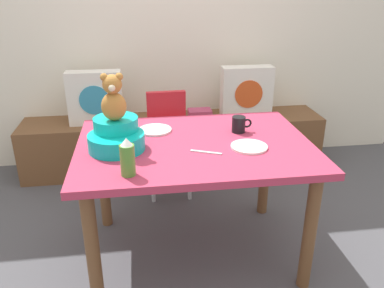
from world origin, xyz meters
name	(u,v)px	position (x,y,z in m)	size (l,w,h in m)	color
ground_plane	(194,250)	(0.00, 0.00, 0.00)	(8.00, 8.00, 0.00)	#4C4C51
back_wall	(169,15)	(0.00, 1.49, 1.30)	(4.40, 0.10, 2.60)	silver
window_bench	(175,143)	(0.00, 1.22, 0.23)	(2.60, 0.44, 0.46)	brown
pillow_floral_left	(95,98)	(-0.65, 1.20, 0.68)	(0.44, 0.15, 0.44)	white
pillow_floral_right	(247,92)	(0.63, 1.20, 0.68)	(0.44, 0.15, 0.44)	white
book_stack	(200,114)	(0.23, 1.22, 0.50)	(0.20, 0.14, 0.07)	#BD4067
dining_table	(194,159)	(0.00, 0.00, 0.64)	(1.30, 0.94, 0.74)	#B73351
highchair	(169,130)	(-0.08, 0.78, 0.52)	(0.34, 0.46, 0.79)	red
infant_seat_teal	(116,136)	(-0.42, -0.01, 0.81)	(0.30, 0.33, 0.16)	#0CB7AE
teddy_bear	(113,98)	(-0.42, -0.02, 1.02)	(0.13, 0.12, 0.25)	#B37735
ketchup_bottle	(127,158)	(-0.36, -0.34, 0.83)	(0.07, 0.07, 0.18)	#4C8C33
coffee_mug	(239,124)	(0.29, 0.13, 0.79)	(0.12, 0.08, 0.09)	black
dinner_plate_near	(155,130)	(-0.21, 0.22, 0.75)	(0.20, 0.20, 0.01)	white
dinner_plate_far	(249,147)	(0.28, -0.11, 0.75)	(0.20, 0.20, 0.01)	white
table_fork	(206,152)	(0.04, -0.14, 0.74)	(0.02, 0.17, 0.01)	silver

